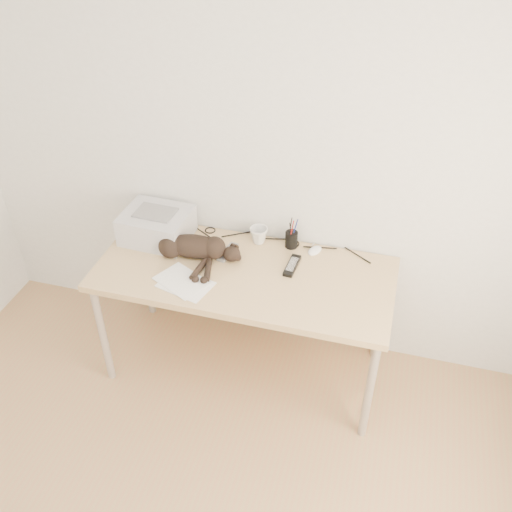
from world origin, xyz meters
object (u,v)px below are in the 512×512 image
(mug, at_px, (259,235))
(mouse, at_px, (315,249))
(desk, at_px, (249,281))
(cat, at_px, (191,248))
(printer, at_px, (157,225))
(pen_cup, at_px, (291,239))

(mug, bearing_deg, mouse, 0.00)
(desk, relative_size, cat, 2.54)
(cat, relative_size, mouse, 6.16)
(printer, bearing_deg, desk, -8.36)
(desk, xyz_separation_m, printer, (-0.57, 0.08, 0.22))
(desk, relative_size, pen_cup, 8.84)
(printer, distance_m, mug, 0.59)
(cat, bearing_deg, mouse, 13.66)
(printer, xyz_separation_m, cat, (0.25, -0.12, -0.02))
(printer, xyz_separation_m, pen_cup, (0.76, 0.12, -0.03))
(cat, height_order, mouse, cat)
(desk, xyz_separation_m, mug, (0.01, 0.19, 0.18))
(printer, height_order, mouse, printer)
(pen_cup, bearing_deg, mouse, -4.12)
(printer, bearing_deg, mouse, 6.96)
(desk, height_order, pen_cup, pen_cup)
(mug, distance_m, mouse, 0.33)
(printer, relative_size, mouse, 3.73)
(cat, distance_m, mouse, 0.69)
(pen_cup, xyz_separation_m, mouse, (0.14, -0.01, -0.03))
(cat, height_order, pen_cup, pen_cup)
(desk, bearing_deg, mug, 88.45)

